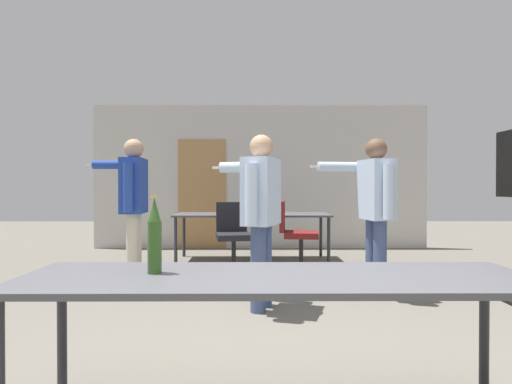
{
  "coord_description": "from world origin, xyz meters",
  "views": [
    {
      "loc": [
        -0.13,
        -1.5,
        1.14
      ],
      "look_at": [
        -0.11,
        2.53,
        1.1
      ],
      "focal_mm": 28.0,
      "sensor_mm": 36.0,
      "label": 1
    }
  ],
  "objects_px": {
    "person_near_casual": "(133,196)",
    "person_far_watching": "(260,205)",
    "person_center_tall": "(375,201)",
    "office_chair_mid_tucked": "(233,238)",
    "beer_bottle": "(155,237)",
    "office_chair_side_rolled": "(296,237)"
  },
  "relations": [
    {
      "from": "person_center_tall",
      "to": "office_chair_mid_tucked",
      "type": "relative_size",
      "value": 1.78
    },
    {
      "from": "person_near_casual",
      "to": "office_chair_side_rolled",
      "type": "height_order",
      "value": "person_near_casual"
    },
    {
      "from": "person_far_watching",
      "to": "office_chair_side_rolled",
      "type": "distance_m",
      "value": 1.9
    },
    {
      "from": "person_center_tall",
      "to": "office_chair_mid_tucked",
      "type": "distance_m",
      "value": 2.11
    },
    {
      "from": "office_chair_mid_tucked",
      "to": "beer_bottle",
      "type": "bearing_deg",
      "value": 77.42
    },
    {
      "from": "person_far_watching",
      "to": "office_chair_mid_tucked",
      "type": "height_order",
      "value": "person_far_watching"
    },
    {
      "from": "person_near_casual",
      "to": "office_chair_side_rolled",
      "type": "xyz_separation_m",
      "value": [
        2.03,
        0.7,
        -0.59
      ]
    },
    {
      "from": "beer_bottle",
      "to": "person_far_watching",
      "type": "bearing_deg",
      "value": 73.84
    },
    {
      "from": "person_near_casual",
      "to": "beer_bottle",
      "type": "relative_size",
      "value": 4.67
    },
    {
      "from": "person_center_tall",
      "to": "beer_bottle",
      "type": "height_order",
      "value": "person_center_tall"
    },
    {
      "from": "person_near_casual",
      "to": "office_chair_mid_tucked",
      "type": "height_order",
      "value": "person_near_casual"
    },
    {
      "from": "person_far_watching",
      "to": "person_center_tall",
      "type": "xyz_separation_m",
      "value": [
        1.23,
        0.47,
        0.02
      ]
    },
    {
      "from": "office_chair_mid_tucked",
      "to": "beer_bottle",
      "type": "xyz_separation_m",
      "value": [
        -0.19,
        -3.61,
        0.47
      ]
    },
    {
      "from": "person_far_watching",
      "to": "beer_bottle",
      "type": "bearing_deg",
      "value": -177.1
    },
    {
      "from": "person_far_watching",
      "to": "office_chair_side_rolled",
      "type": "relative_size",
      "value": 1.72
    },
    {
      "from": "person_far_watching",
      "to": "office_chair_side_rolled",
      "type": "height_order",
      "value": "person_far_watching"
    },
    {
      "from": "person_near_casual",
      "to": "office_chair_mid_tucked",
      "type": "bearing_deg",
      "value": -61.74
    },
    {
      "from": "person_near_casual",
      "to": "person_far_watching",
      "type": "relative_size",
      "value": 1.05
    },
    {
      "from": "person_near_casual",
      "to": "beer_bottle",
      "type": "distance_m",
      "value": 3.05
    },
    {
      "from": "office_chair_side_rolled",
      "to": "person_far_watching",
      "type": "bearing_deg",
      "value": -10.13
    },
    {
      "from": "office_chair_mid_tucked",
      "to": "office_chair_side_rolled",
      "type": "distance_m",
      "value": 0.87
    },
    {
      "from": "beer_bottle",
      "to": "person_near_casual",
      "type": "bearing_deg",
      "value": 108.79
    }
  ]
}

